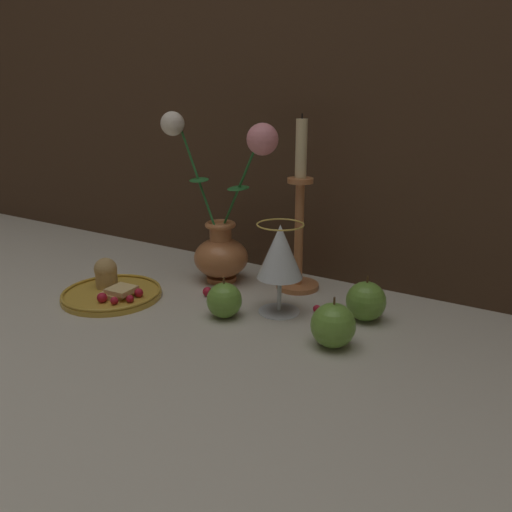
# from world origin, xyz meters

# --- Properties ---
(ground_plane) EXTENTS (2.40, 2.40, 0.00)m
(ground_plane) POSITION_xyz_m (0.00, 0.00, 0.00)
(ground_plane) COLOR #B7B2A3
(ground_plane) RESTS_ON ground
(vase) EXTENTS (0.25, 0.12, 0.36)m
(vase) POSITION_xyz_m (-0.09, 0.12, 0.11)
(vase) COLOR #B77042
(vase) RESTS_ON ground_plane
(plate_with_pastries) EXTENTS (0.20, 0.20, 0.07)m
(plate_with_pastries) POSITION_xyz_m (-0.23, -0.07, 0.02)
(plate_with_pastries) COLOR gold
(plate_with_pastries) RESTS_ON ground_plane
(wine_glass) EXTENTS (0.09, 0.09, 0.17)m
(wine_glass) POSITION_xyz_m (0.10, 0.04, 0.11)
(wine_glass) COLOR silver
(wine_glass) RESTS_ON ground_plane
(candlestick) EXTENTS (0.09, 0.09, 0.36)m
(candlestick) POSITION_xyz_m (0.07, 0.17, 0.13)
(candlestick) COLOR #B77042
(candlestick) RESTS_ON ground_plane
(apple_beside_vase) EXTENTS (0.07, 0.07, 0.08)m
(apple_beside_vase) POSITION_xyz_m (0.24, 0.09, 0.04)
(apple_beside_vase) COLOR #669938
(apple_beside_vase) RESTS_ON ground_plane
(apple_near_glass) EXTENTS (0.06, 0.06, 0.08)m
(apple_near_glass) POSITION_xyz_m (0.02, -0.03, 0.03)
(apple_near_glass) COLOR #669938
(apple_near_glass) RESTS_ON ground_plane
(apple_at_table_edge) EXTENTS (0.07, 0.07, 0.08)m
(apple_at_table_edge) POSITION_xyz_m (0.23, -0.03, 0.04)
(apple_at_table_edge) COLOR #669938
(apple_at_table_edge) RESTS_ON ground_plane
(berry_near_plate) EXTENTS (0.02, 0.02, 0.02)m
(berry_near_plate) POSITION_xyz_m (-0.01, 0.05, 0.01)
(berry_near_plate) COLOR #AD192D
(berry_near_plate) RESTS_ON ground_plane
(berry_front_center) EXTENTS (0.02, 0.02, 0.02)m
(berry_front_center) POSITION_xyz_m (-0.07, 0.03, 0.01)
(berry_front_center) COLOR #AD192D
(berry_front_center) RESTS_ON ground_plane
(berry_by_glass_stem) EXTENTS (0.01, 0.01, 0.01)m
(berry_by_glass_stem) POSITION_xyz_m (0.16, 0.07, 0.01)
(berry_by_glass_stem) COLOR #AD192D
(berry_by_glass_stem) RESTS_ON ground_plane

